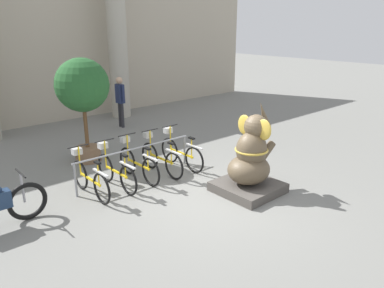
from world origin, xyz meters
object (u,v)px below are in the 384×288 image
Objects in this scene: bicycle_1 at (116,171)px; elephant_statue at (250,162)px; bicycle_2 at (138,163)px; bicycle_4 at (181,152)px; bicycle_0 at (89,178)px; person_pedestrian at (120,97)px; potted_tree at (83,90)px; bicycle_3 at (161,158)px.

elephant_statue reaches higher than bicycle_1.
bicycle_4 is (1.26, -0.06, 0.00)m from bicycle_2.
bicycle_0 is at bearing 142.47° from elephant_statue.
person_pedestrian reaches higher than bicycle_4.
person_pedestrian is (0.91, 4.41, 0.67)m from bicycle_4.
bicycle_0 is 2.69m from potted_tree.
person_pedestrian is 0.65× the size of potted_tree.
bicycle_2 is at bearing -80.94° from potted_tree.
person_pedestrian reaches higher than bicycle_0.
person_pedestrian is at bearing 83.90° from elephant_statue.
bicycle_2 is at bearing -116.62° from person_pedestrian.
bicycle_3 is (1.90, 0.02, 0.00)m from bicycle_0.
bicycle_2 is at bearing 124.28° from elephant_statue.
elephant_statue is at bearing -84.14° from bicycle_4.
bicycle_0 is 3.47m from elephant_statue.
bicycle_2 is 1.00× the size of bicycle_4.
bicycle_0 and bicycle_1 have the same top height.
bicycle_3 is at bearing -64.66° from potted_tree.
elephant_statue is at bearing -96.10° from person_pedestrian.
person_pedestrian is at bearing 70.62° from bicycle_3.
bicycle_1 is 1.00× the size of bicycle_3.
bicycle_0 is 0.83× the size of elephant_statue.
person_pedestrian is at bearing 63.38° from bicycle_2.
bicycle_2 is 0.63m from bicycle_3.
potted_tree reaches higher than bicycle_1.
bicycle_0 is 1.00× the size of bicycle_3.
potted_tree is at bearing 80.83° from bicycle_1.
bicycle_2 is at bearing 177.41° from bicycle_4.
person_pedestrian is (3.44, 4.41, 0.67)m from bicycle_0.
bicycle_2 and bicycle_3 have the same top height.
elephant_statue is 6.57m from person_pedestrian.
elephant_statue is at bearing -66.47° from potted_tree.
bicycle_2 is 0.83× the size of elephant_statue.
elephant_statue reaches higher than bicycle_4.
bicycle_0 is 0.93× the size of person_pedestrian.
bicycle_1 is 2.53m from potted_tree.
potted_tree is (0.32, 2.00, 1.52)m from bicycle_1.
bicycle_1 is (0.63, 0.00, 0.00)m from bicycle_0.
potted_tree is at bearing 115.34° from bicycle_3.
bicycle_3 is at bearing -109.38° from person_pedestrian.
bicycle_1 and bicycle_4 have the same top height.
bicycle_0 is at bearing -177.09° from bicycle_2.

